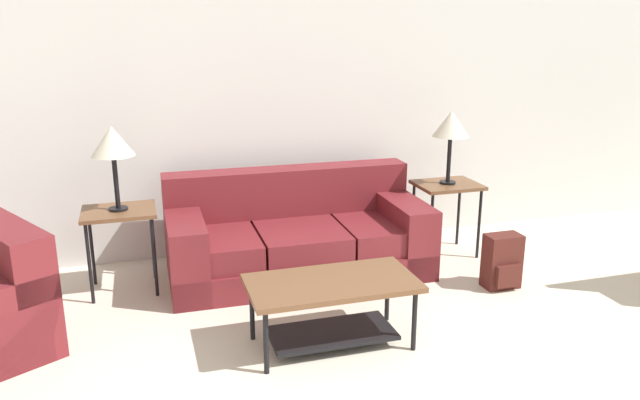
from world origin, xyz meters
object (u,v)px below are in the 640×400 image
table_lamp_left (112,143)px  table_lamp_right (451,125)px  coffee_table (332,298)px  side_table_right (447,192)px  couch (297,238)px  side_table_left (120,220)px  backpack (502,262)px

table_lamp_left → table_lamp_right: bearing=0.0°
coffee_table → side_table_right: size_ratio=1.64×
couch → side_table_left: (-1.38, 0.02, 0.28)m
table_lamp_right → backpack: (0.08, -0.80, -0.95)m
couch → table_lamp_right: (1.38, 0.02, 0.87)m
coffee_table → backpack: 1.63m
couch → side_table_left: 1.41m
side_table_right → table_lamp_right: 0.59m
side_table_right → table_lamp_right: table_lamp_right is taller
coffee_table → backpack: (1.56, 0.48, -0.12)m
side_table_right → backpack: bearing=-84.4°
side_table_left → table_lamp_left: table_lamp_left is taller
table_lamp_right → backpack: table_lamp_right is taller
side_table_right → table_lamp_right: size_ratio=1.03×
couch → coffee_table: size_ratio=1.96×
side_table_left → side_table_right: 2.75m
backpack → table_lamp_right: bearing=95.6°
coffee_table → table_lamp_left: bearing=135.0°
couch → backpack: couch is taller
table_lamp_left → backpack: table_lamp_left is taller
backpack → side_table_left: bearing=164.2°
side_table_right → couch: bearing=-179.2°
table_lamp_left → backpack: size_ratio=1.47×
couch → table_lamp_left: (-1.38, 0.02, 0.87)m
coffee_table → table_lamp_right: 2.12m
side_table_left → side_table_right: bearing=0.0°
table_lamp_right → table_lamp_left: bearing=180.0°
coffee_table → side_table_right: (1.48, 1.28, 0.25)m
backpack → couch: bearing=151.8°
table_lamp_left → table_lamp_right: same height
coffee_table → table_lamp_right: size_ratio=1.69×
couch → backpack: bearing=-28.2°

